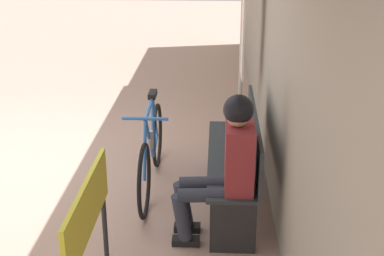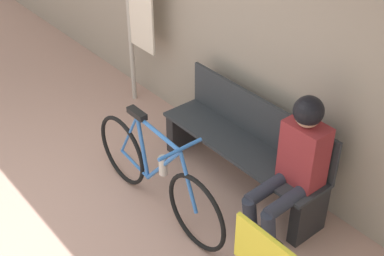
% 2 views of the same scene
% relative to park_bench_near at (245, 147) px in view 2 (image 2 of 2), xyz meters
% --- Properties ---
extents(ground_plane, '(24.00, 24.00, 0.00)m').
position_rel_park_bench_near_xyz_m(ground_plane, '(-0.55, -1.93, -0.41)').
color(ground_plane, tan).
extents(park_bench_near, '(1.68, 0.42, 0.86)m').
position_rel_park_bench_near_xyz_m(park_bench_near, '(0.00, 0.00, 0.00)').
color(park_bench_near, '#2D3338').
rests_on(park_bench_near, ground_plane).
extents(bicycle, '(1.70, 0.40, 0.90)m').
position_rel_park_bench_near_xyz_m(bicycle, '(-0.22, -0.81, -0.03)').
color(bicycle, black).
rests_on(bicycle, ground_plane).
extents(person_seated, '(0.34, 0.63, 1.23)m').
position_rel_park_bench_near_xyz_m(person_seated, '(0.63, -0.11, 0.30)').
color(person_seated, '#2D3342').
rests_on(person_seated, ground_plane).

